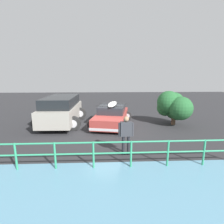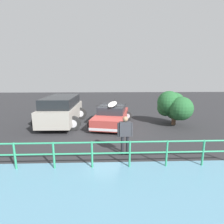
% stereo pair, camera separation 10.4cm
% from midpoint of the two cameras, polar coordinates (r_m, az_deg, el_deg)
% --- Properties ---
extents(ground_plane, '(44.00, 44.00, 0.02)m').
position_cam_midpoint_polar(ground_plane, '(10.60, -1.75, -5.18)').
color(ground_plane, '#28282B').
rests_on(ground_plane, ground).
extents(sedan_car, '(2.89, 4.42, 1.50)m').
position_cam_midpoint_polar(sedan_car, '(11.14, -0.37, -1.13)').
color(sedan_car, '#9E3833').
rests_on(sedan_car, ground).
extents(suv_car, '(2.83, 4.54, 1.79)m').
position_cam_midpoint_polar(suv_car, '(11.58, -16.43, 0.63)').
color(suv_car, '#9E998E').
rests_on(suv_car, ground).
extents(person_bystander, '(0.61, 0.21, 1.57)m').
position_cam_midpoint_polar(person_bystander, '(6.88, 4.18, -6.50)').
color(person_bystander, black).
rests_on(person_bystander, ground).
extents(railing_fence, '(9.06, 0.12, 0.94)m').
position_cam_midpoint_polar(railing_fence, '(6.06, -0.40, -12.43)').
color(railing_fence, '#2D9366').
rests_on(railing_fence, ground).
extents(bush_near_left, '(1.97, 2.21, 2.16)m').
position_cam_midpoint_polar(bush_near_left, '(11.59, 19.27, 1.73)').
color(bush_near_left, '#4C3828').
rests_on(bush_near_left, ground).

